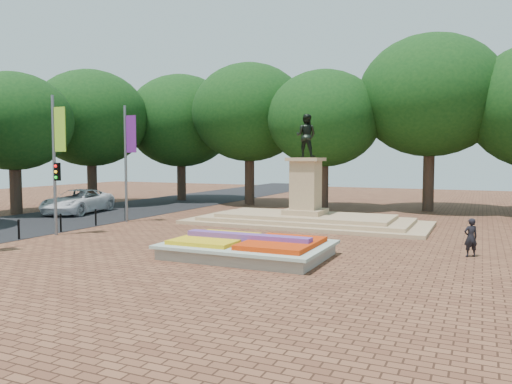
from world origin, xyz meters
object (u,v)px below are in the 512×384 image
at_px(pedestrian, 471,237).
at_px(flower_bed, 248,247).
at_px(monument, 306,209).
at_px(van, 78,201).

bearing_deg(pedestrian, flower_bed, -6.65).
relative_size(monument, pedestrian, 9.14).
bearing_deg(van, pedestrian, -23.38).
height_order(monument, van, monument).
bearing_deg(monument, flower_bed, -84.13).
xyz_separation_m(monument, pedestrian, (9.00, -6.35, -0.12)).
distance_m(monument, van, 16.37).
distance_m(flower_bed, monument, 10.07).
height_order(van, pedestrian, van).
relative_size(flower_bed, monument, 0.45).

